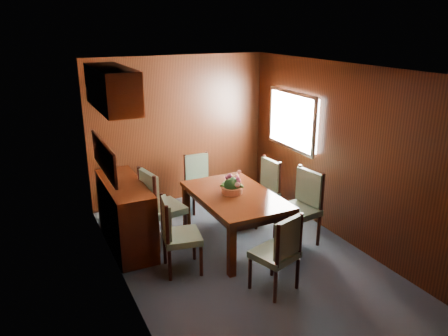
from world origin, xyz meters
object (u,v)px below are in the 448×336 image
chair_left_near (176,231)px  flower_centerpiece (232,183)px  sideboard (126,214)px  dining_table (235,201)px  chair_right_near (302,203)px  chair_head (280,250)px

chair_left_near → flower_centerpiece: (0.93, 0.36, 0.34)m
chair_left_near → sideboard: bearing=-147.3°
dining_table → chair_right_near: 0.91m
chair_head → sideboard: bearing=106.8°
flower_centerpiece → chair_head: bearing=-92.3°
chair_head → dining_table: bearing=68.5°
chair_left_near → chair_right_near: (1.79, -0.05, 0.04)m
sideboard → flower_centerpiece: size_ratio=4.59×
chair_right_near → flower_centerpiece: (-0.86, 0.41, 0.30)m
sideboard → flower_centerpiece: (1.31, -0.55, 0.42)m
sideboard → dining_table: sideboard is taller
chair_left_near → chair_right_near: bearing=98.6°
chair_head → chair_right_near: bearing=25.5°
dining_table → chair_right_near: bearing=-24.3°
chair_left_near → chair_head: chair_left_near is taller
sideboard → chair_right_near: (2.17, -0.96, 0.12)m
sideboard → chair_right_near: size_ratio=1.35×
chair_head → flower_centerpiece: bearing=69.8°
chair_right_near → chair_head: bearing=124.9°
sideboard → chair_right_near: 2.37m
dining_table → chair_left_near: chair_left_near is taller
sideboard → flower_centerpiece: 1.48m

